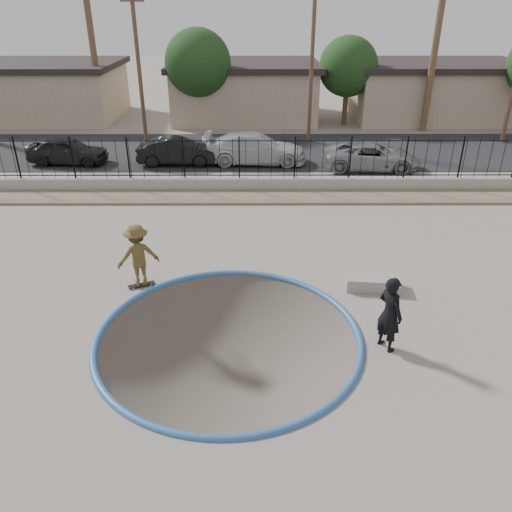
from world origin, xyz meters
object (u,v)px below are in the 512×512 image
object	(u,v)px
skater	(138,258)
car_c	(255,148)
skateboard	(142,285)
car_b	(178,151)
videographer	(390,314)
car_d	(372,156)
car_a	(68,151)
concrete_ledge	(373,282)

from	to	relation	value
skater	car_c	xyz separation A→B (m)	(3.53, 12.93, -0.15)
skateboard	car_b	xyz separation A→B (m)	(-0.57, 12.71, 0.67)
skateboard	skater	bearing A→B (deg)	0.00
videographer	car_d	bearing A→B (deg)	-41.95
car_b	skateboard	bearing A→B (deg)	-178.14
car_c	car_d	size ratio (longest dim) A/B	1.12
skater	skateboard	bearing A→B (deg)	180.00
car_a	car_c	world-z (taller)	car_c
skateboard	car_c	bearing A→B (deg)	52.34
skateboard	car_d	world-z (taller)	car_d
concrete_ledge	car_c	bearing A→B (deg)	105.21
skateboard	videographer	distance (m)	7.51
skateboard	concrete_ledge	xyz separation A→B (m)	(7.08, -0.13, 0.14)
skateboard	videographer	bearing A→B (deg)	-46.41
car_a	car_d	bearing A→B (deg)	-89.78
skater	car_b	size ratio (longest dim) A/B	0.46
videographer	skater	bearing A→B (deg)	34.35
videographer	car_d	distance (m)	15.08
car_c	car_a	bearing A→B (deg)	92.60
skateboard	car_a	bearing A→B (deg)	94.21
car_a	car_d	distance (m)	15.96
skater	skateboard	world-z (taller)	skater
skateboard	car_c	distance (m)	13.43
concrete_ledge	car_b	size ratio (longest dim) A/B	0.38
car_a	car_d	size ratio (longest dim) A/B	0.85
skateboard	car_d	distance (m)	15.16
car_d	concrete_ledge	bearing A→B (deg)	172.67
skateboard	car_d	xyz separation A→B (m)	(9.50, 11.80, 0.65)
concrete_ledge	car_c	size ratio (longest dim) A/B	0.30
car_d	skater	bearing A→B (deg)	145.29
car_c	concrete_ledge	bearing A→B (deg)	-162.73
videographer	car_a	distance (m)	20.66
car_d	skateboard	bearing A→B (deg)	145.29
concrete_ledge	car_a	world-z (taller)	car_a
videographer	car_b	xyz separation A→B (m)	(-7.37, 15.74, -0.28)
videographer	car_b	distance (m)	17.38
skateboard	car_b	bearing A→B (deg)	70.17
skateboard	car_c	size ratio (longest dim) A/B	0.15
concrete_ledge	car_b	bearing A→B (deg)	120.80
skateboard	concrete_ledge	distance (m)	7.09
skater	car_d	xyz separation A→B (m)	(9.50, 11.80, -0.27)
skateboard	car_a	size ratio (longest dim) A/B	0.20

